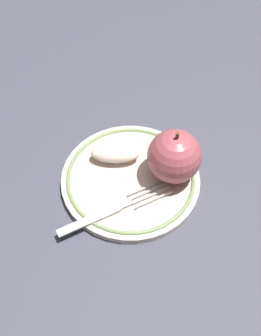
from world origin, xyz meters
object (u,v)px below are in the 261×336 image
object	(u,v)px
plate	(130,178)
apple_red_whole	(174,156)
fork	(112,210)
apple_slice_front	(115,154)

from	to	relation	value
plate	apple_red_whole	distance (m)	0.08
plate	fork	bearing A→B (deg)	83.60
plate	apple_red_whole	bearing A→B (deg)	-157.38
apple_red_whole	plate	bearing A→B (deg)	22.62
fork	apple_slice_front	bearing A→B (deg)	61.04
apple_slice_front	fork	xyz separation A→B (m)	(-0.03, 0.09, -0.01)
plate	apple_slice_front	bearing A→B (deg)	-37.37
plate	apple_red_whole	xyz separation A→B (m)	(-0.06, -0.02, 0.05)
apple_slice_front	plate	bearing A→B (deg)	-53.21
fork	apple_red_whole	bearing A→B (deg)	9.55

